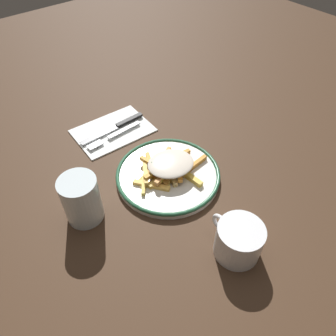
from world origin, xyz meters
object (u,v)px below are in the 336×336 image
(napkin, at_px, (113,130))
(coffee_mug, at_px, (238,240))
(plate, at_px, (168,175))
(water_glass, at_px, (82,199))
(fries_heap, at_px, (168,167))
(knife, at_px, (118,126))
(fork, at_px, (114,135))

(napkin, bearing_deg, coffee_mug, 178.32)
(plate, relative_size, water_glass, 2.28)
(water_glass, bearing_deg, plate, -97.48)
(fries_heap, bearing_deg, water_glass, 83.11)
(napkin, distance_m, water_glass, 0.31)
(plate, height_order, fries_heap, fries_heap)
(plate, height_order, knife, plate)
(napkin, height_order, water_glass, water_glass)
(coffee_mug, bearing_deg, knife, -3.86)
(fries_heap, relative_size, knife, 0.99)
(fork, distance_m, coffee_mug, 0.47)
(coffee_mug, bearing_deg, plate, -5.27)
(fork, bearing_deg, fries_heap, -173.67)
(napkin, relative_size, water_glass, 1.87)
(knife, distance_m, coffee_mug, 0.50)
(fries_heap, bearing_deg, coffee_mug, 174.07)
(water_glass, bearing_deg, napkin, -44.37)
(plate, xyz_separation_m, fork, (0.22, 0.02, 0.00))
(napkin, bearing_deg, knife, -89.59)
(napkin, distance_m, coffee_mug, 0.50)
(napkin, xyz_separation_m, knife, (0.00, -0.02, 0.01))
(plate, distance_m, coffee_mug, 0.25)
(water_glass, distance_m, coffee_mug, 0.34)
(water_glass, bearing_deg, fork, -46.68)
(fries_heap, height_order, knife, fries_heap)
(fries_heap, height_order, water_glass, water_glass)
(fries_heap, xyz_separation_m, fork, (0.22, 0.02, -0.02))
(plate, bearing_deg, napkin, 2.00)
(fork, xyz_separation_m, knife, (0.03, -0.03, 0.00))
(fork, height_order, water_glass, water_glass)
(knife, xyz_separation_m, coffee_mug, (-0.50, 0.03, 0.03))
(knife, bearing_deg, water_glass, 133.20)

